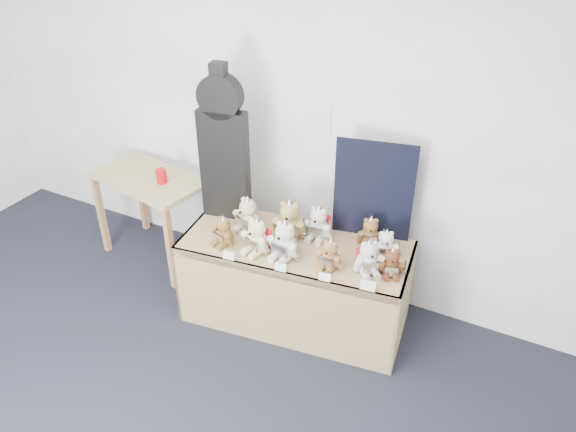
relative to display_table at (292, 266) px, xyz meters
The scene contains 22 objects.
room_shell 1.09m from the display_table, 100.14° to the left, with size 6.00×6.00×6.00m.
display_table is the anchor object (origin of this frame).
side_table 1.48m from the display_table, behind, with size 1.03×0.68×0.80m.
guitar_case 1.00m from the display_table, 163.91° to the left, with size 0.37×0.17×1.19m.
navy_board 0.79m from the display_table, 45.70° to the left, with size 0.56×0.02×0.74m, color black.
red_cup 1.34m from the display_table, behind, with size 0.09×0.09×0.12m, color #B00B10.
teddy_front_far_left 0.55m from the display_table, 161.46° to the right, with size 0.20×0.18×0.24m.
teddy_front_left 0.36m from the display_table, 149.04° to the right, with size 0.24×0.22×0.29m.
teddy_front_centre 0.29m from the display_table, 96.21° to the right, with size 0.26×0.22×0.31m.
teddy_front_right 0.40m from the display_table, 11.73° to the right, with size 0.20×0.16×0.24m.
teddy_front_far_right 0.61m from the display_table, ahead, with size 0.22×0.23×0.28m.
teddy_front_end 0.74m from the display_table, ahead, with size 0.19×0.18×0.23m.
teddy_back_left 0.49m from the display_table, 169.85° to the left, with size 0.24×0.23×0.30m.
teddy_back_centre_left 0.32m from the display_table, 124.95° to the left, with size 0.28×0.24×0.33m.
teddy_back_centre_right 0.35m from the display_table, 66.59° to the left, with size 0.23×0.20×0.29m.
teddy_back_right 0.60m from the display_table, 33.66° to the left, with size 0.21×0.20×0.25m.
teddy_back_end 0.68m from the display_table, 19.93° to the left, with size 0.19×0.19×0.23m.
teddy_back_far_left 0.52m from the display_table, 163.19° to the left, with size 0.19×0.16×0.23m.
entry_card_a 0.48m from the display_table, 137.65° to the right, with size 0.08×0.00×0.06m, color silver.
entry_card_b 0.31m from the display_table, 80.75° to the right, with size 0.08×0.00×0.06m, color silver.
entry_card_c 0.44m from the display_table, 31.91° to the right, with size 0.08×0.00×0.06m, color silver.
entry_card_d 0.68m from the display_table, 15.84° to the right, with size 0.10×0.00×0.07m, color silver.
Camera 1 is at (1.81, -0.98, 2.98)m, focal length 35.00 mm.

